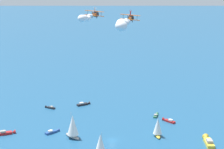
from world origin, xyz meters
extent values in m
plane|color=#1E517A|center=(0.00, 0.00, 0.00)|extent=(2000.00, 2000.00, 0.00)
cube|color=gold|center=(37.38, -3.98, 0.68)|extent=(2.91, 8.55, 1.36)
cone|color=gold|center=(37.50, 1.22, 0.68)|extent=(2.77, 2.24, 2.72)
cube|color=gray|center=(37.37, -4.61, 1.87)|extent=(2.24, 3.02, 1.02)
cube|color=#B21E1E|center=(-44.60, 5.54, 0.49)|extent=(6.45, 4.05, 0.98)
cone|color=#B21E1E|center=(-41.08, 6.89, 0.49)|extent=(2.18, 2.40, 1.97)
cube|color=gray|center=(-45.03, 5.37, 1.35)|extent=(2.57, 2.24, 0.74)
cylinder|color=#B2B2B7|center=(-3.75, -11.51, 4.50)|extent=(0.14, 0.14, 7.24)
cone|color=white|center=(-4.27, -10.93, 4.14)|extent=(4.89, 4.89, 6.15)
cube|color=#23478C|center=(-25.43, 6.93, 0.41)|extent=(4.94, 4.64, 0.82)
cone|color=#23478C|center=(-23.07, 9.02, 0.41)|extent=(2.08, 2.10, 1.65)
cube|color=silver|center=(-25.72, 6.68, 1.13)|extent=(2.22, 2.18, 0.62)
cube|color=black|center=(-15.55, 43.56, 0.45)|extent=(5.77, 4.53, 0.91)
cone|color=black|center=(-12.60, 45.39, 0.45)|extent=(2.19, 2.30, 1.81)
cube|color=silver|center=(-15.91, 43.33, 1.25)|extent=(2.45, 2.28, 0.68)
cube|color=black|center=(-30.73, 38.41, 0.35)|extent=(4.57, 3.36, 0.71)
cone|color=black|center=(-33.12, 39.71, 0.35)|extent=(1.67, 1.79, 1.42)
cube|color=gray|center=(-30.44, 38.26, 0.97)|extent=(1.90, 1.74, 0.53)
ellipsoid|color=#9E9993|center=(-16.09, 2.60, 0.58)|extent=(7.37, 7.70, 1.17)
cylinder|color=#B2B2B7|center=(-16.51, 3.06, 5.95)|extent=(0.14, 0.14, 9.58)
cone|color=white|center=(-15.80, 2.30, 5.48)|extent=(6.47, 6.47, 8.14)
ellipsoid|color=gold|center=(18.44, 4.04, 0.46)|extent=(2.27, 6.74, 0.93)
cylinder|color=#B2B2B7|center=(18.47, 3.54, 4.75)|extent=(0.14, 0.14, 7.63)
cone|color=white|center=(18.42, 4.37, 4.36)|extent=(3.87, 3.87, 6.49)
cube|color=#B21E1E|center=(25.69, 19.99, 0.42)|extent=(4.80, 4.89, 0.83)
cone|color=#B21E1E|center=(23.48, 22.28, 0.42)|extent=(2.12, 2.11, 1.66)
cube|color=silver|center=(25.96, 19.71, 1.14)|extent=(2.22, 2.23, 0.62)
cube|color=#33704C|center=(20.14, 27.10, 0.36)|extent=(2.81, 4.79, 0.73)
cone|color=#33704C|center=(21.01, 29.76, 0.36)|extent=(1.75, 1.57, 1.46)
cube|color=gray|center=(20.03, 26.78, 1.00)|extent=(1.61, 1.88, 0.55)
cylinder|color=orange|center=(-6.68, 1.07, 49.31)|extent=(1.96, 6.47, 0.96)
cylinder|color=black|center=(-6.22, 3.93, 49.31)|extent=(1.16, 0.76, 1.08)
cylinder|color=#4C4C51|center=(-6.16, 4.34, 49.31)|extent=(2.44, 0.44, 2.47)
cube|color=orange|center=(-6.65, 1.36, 49.04)|extent=(7.30, 2.42, 0.66)
cube|color=orange|center=(-6.53, 1.35, 50.66)|extent=(7.30, 2.42, 0.66)
cylinder|color=black|center=(-9.07, 1.75, 50.04)|extent=(0.23, 0.13, 1.62)
cylinder|color=black|center=(-7.48, 1.50, 49.92)|extent=(0.23, 0.13, 1.62)
cylinder|color=black|center=(-5.71, 1.21, 49.78)|extent=(0.23, 0.13, 1.62)
cylinder|color=black|center=(-4.11, 0.96, 49.66)|extent=(0.23, 0.13, 1.62)
cube|color=orange|center=(-7.09, -1.76, 49.86)|extent=(0.36, 1.12, 1.20)
cube|color=orange|center=(-7.13, -1.75, 49.31)|extent=(2.61, 1.28, 0.27)
cylinder|color=black|center=(-7.51, 2.01, 48.38)|extent=(0.26, 0.62, 0.61)
cylinder|color=black|center=(-5.74, 1.73, 48.25)|extent=(0.26, 0.62, 0.61)
cylinder|color=#262628|center=(-6.50, 1.34, 51.11)|extent=(0.16, 0.10, 0.90)
cylinder|color=white|center=(-6.60, 1.36, 51.11)|extent=(0.21, 0.16, 0.79)
cylinder|color=white|center=(-6.40, 1.32, 51.10)|extent=(0.21, 0.16, 0.79)
cube|color=white|center=(-6.45, 1.33, 51.75)|extent=(0.40, 0.26, 0.54)
sphere|color=#9E7051|center=(-6.42, 1.33, 52.13)|extent=(0.21, 0.21, 0.21)
cylinder|color=white|center=(-6.90, 1.40, 51.91)|extent=(0.59, 0.18, 0.13)
cylinder|color=white|center=(-5.99, 1.26, 51.84)|extent=(0.59, 0.18, 0.13)
ellipsoid|color=silver|center=(-7.35, -3.39, 49.49)|extent=(1.29, 1.43, 0.96)
ellipsoid|color=silver|center=(-7.99, -5.93, 49.60)|extent=(1.96, 2.59, 1.40)
ellipsoid|color=silver|center=(-8.18, -8.55, 49.13)|extent=(2.36, 3.27, 1.66)
ellipsoid|color=silver|center=(-8.27, -11.18, 49.14)|extent=(2.63, 3.38, 1.88)
ellipsoid|color=silver|center=(-9.23, -13.67, 49.49)|extent=(3.28, 3.92, 2.40)
ellipsoid|color=silver|center=(-9.68, -16.24, 49.65)|extent=(3.48, 4.16, 2.54)
cylinder|color=orange|center=(6.34, -3.18, 48.28)|extent=(1.96, 6.47, 0.96)
cylinder|color=black|center=(6.80, -0.32, 48.28)|extent=(1.16, 0.76, 1.08)
cylinder|color=#4C4C51|center=(6.86, 0.10, 48.28)|extent=(2.44, 0.44, 2.47)
cube|color=orange|center=(6.37, -2.88, 48.01)|extent=(7.30, 2.42, 0.66)
cube|color=orange|center=(6.49, -2.90, 49.62)|extent=(7.30, 2.42, 0.66)
cylinder|color=black|center=(3.95, -2.49, 49.00)|extent=(0.23, 0.13, 1.62)
cylinder|color=black|center=(5.54, -2.75, 48.88)|extent=(0.23, 0.13, 1.62)
cylinder|color=black|center=(7.32, -3.03, 48.75)|extent=(0.23, 0.13, 1.62)
cylinder|color=black|center=(8.91, -3.29, 48.63)|extent=(0.23, 0.13, 1.62)
cube|color=orange|center=(5.93, -6.00, 48.82)|extent=(0.36, 1.12, 1.20)
cube|color=orange|center=(5.89, -5.99, 48.28)|extent=(2.61, 1.28, 0.27)
cylinder|color=black|center=(5.51, -2.24, 47.35)|extent=(0.26, 0.62, 0.61)
cylinder|color=black|center=(7.28, -2.52, 47.21)|extent=(0.26, 0.62, 0.61)
cylinder|color=#262628|center=(6.52, -2.90, 50.07)|extent=(0.16, 0.10, 0.90)
cylinder|color=red|center=(6.42, -2.89, 50.08)|extent=(0.21, 0.16, 0.79)
cylinder|color=red|center=(6.62, -2.92, 50.06)|extent=(0.21, 0.16, 0.79)
cube|color=red|center=(6.57, -2.91, 50.72)|extent=(0.40, 0.26, 0.54)
sphere|color=tan|center=(6.60, -2.92, 51.10)|extent=(0.21, 0.21, 0.21)
cylinder|color=red|center=(6.33, -2.87, 51.18)|extent=(0.41, 0.15, 0.53)
cylinder|color=red|center=(6.88, -2.96, 51.14)|extent=(0.34, 0.14, 0.56)
ellipsoid|color=silver|center=(5.40, -7.59, 48.16)|extent=(1.50, 1.95, 1.08)
ellipsoid|color=silver|center=(5.53, -10.26, 48.12)|extent=(1.86, 2.18, 1.36)
ellipsoid|color=silver|center=(4.76, -12.78, 48.62)|extent=(2.15, 2.76, 1.54)
ellipsoid|color=silver|center=(4.59, -15.39, 48.16)|extent=(2.93, 4.10, 2.06)
ellipsoid|color=silver|center=(3.46, -17.86, 47.96)|extent=(3.30, 4.21, 2.37)
ellipsoid|color=silver|center=(3.39, -20.49, 48.08)|extent=(3.46, 4.08, 2.54)
ellipsoid|color=silver|center=(3.03, -23.08, 48.71)|extent=(4.46, 6.24, 3.13)
ellipsoid|color=silver|center=(2.87, -25.70, 48.30)|extent=(4.71, 6.22, 3.35)
camera|label=1|loc=(0.88, -138.31, 61.02)|focal=60.19mm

